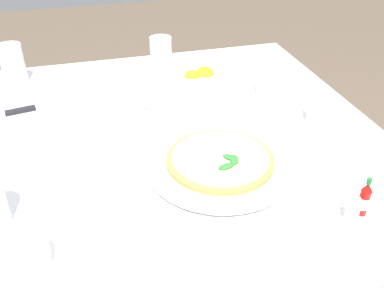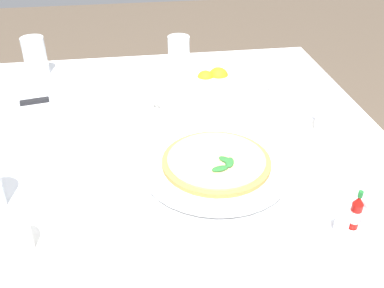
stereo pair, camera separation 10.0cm
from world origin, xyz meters
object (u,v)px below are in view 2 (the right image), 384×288
coffee_cup_far_left (144,95)px  citrus_bowl (211,82)px  coffee_cup_far_right (331,123)px  water_glass_back_corner (36,59)px  coffee_cup_near_right (8,241)px  pepper_shaker (342,222)px  water_glass_left_edge (179,55)px  napkin_folded (54,104)px  pizza_plate (216,166)px  coffee_cup_right_edge (283,91)px  dinner_knife (54,99)px  salt_shaker (367,211)px  hot_sauce_bottle (356,213)px  pizza (216,161)px

coffee_cup_far_left → citrus_bowl: bearing=17.5°
coffee_cup_far_right → water_glass_back_corner: size_ratio=1.13×
coffee_cup_near_right → coffee_cup_far_left: size_ratio=1.00×
pepper_shaker → coffee_cup_near_right: bearing=176.6°
coffee_cup_far_left → water_glass_left_edge: bearing=61.1°
napkin_folded → pepper_shaker: bearing=-54.6°
pizza_plate → water_glass_back_corner: bearing=127.9°
coffee_cup_right_edge → coffee_cup_far_left: (-0.38, 0.03, 0.00)m
coffee_cup_near_right → coffee_cup_right_edge: bearing=37.0°
pizza_plate → pepper_shaker: 0.29m
citrus_bowl → water_glass_left_edge: bearing=114.0°
coffee_cup_far_right → coffee_cup_far_left: (-0.44, 0.22, -0.00)m
dinner_knife → salt_shaker: 0.83m
coffee_cup_near_right → dinner_knife: 0.53m
citrus_bowl → hot_sauce_bottle: size_ratio=1.81×
water_glass_left_edge → pizza_plate: bearing=-88.7°
coffee_cup_right_edge → salt_shaker: (-0.01, -0.49, -0.00)m
coffee_cup_far_left → water_glass_back_corner: 0.41m
pizza → salt_shaker: 0.31m
napkin_folded → pizza_plate: bearing=-52.2°
coffee_cup_far_left → pepper_shaker: (0.32, -0.54, -0.01)m
coffee_cup_far_left → water_glass_left_edge: water_glass_left_edge is taller
coffee_cup_far_right → dinner_knife: bearing=160.3°
coffee_cup_far_right → citrus_bowl: size_ratio=0.88×
coffee_cup_right_edge → coffee_cup_far_left: 0.38m
coffee_cup_far_right → salt_shaker: bearing=-101.3°
pizza → citrus_bowl: citrus_bowl is taller
coffee_cup_right_edge → coffee_cup_far_right: (0.06, -0.19, 0.00)m
pizza_plate → coffee_cup_near_right: 0.43m
coffee_cup_far_right → water_glass_left_edge: water_glass_left_edge is taller
napkin_folded → dinner_knife: dinner_knife is taller
pizza → water_glass_left_edge: water_glass_left_edge is taller
pizza → coffee_cup_far_left: 0.35m
water_glass_back_corner → citrus_bowl: 0.55m
water_glass_back_corner → citrus_bowl: bearing=-20.7°
coffee_cup_near_right → napkin_folded: size_ratio=0.55×
coffee_cup_right_edge → citrus_bowl: citrus_bowl is taller
napkin_folded → coffee_cup_right_edge: bearing=-14.3°
pizza → coffee_cup_far_left: size_ratio=1.79×
dinner_knife → pepper_shaker: bearing=-55.8°
coffee_cup_near_right → water_glass_left_edge: size_ratio=1.20×
water_glass_left_edge → salt_shaker: bearing=-71.2°
pizza_plate → citrus_bowl: bearing=81.3°
pizza_plate → coffee_cup_far_right: 0.32m
coffee_cup_far_left → pepper_shaker: size_ratio=2.31×
water_glass_left_edge → pepper_shaker: (0.20, -0.77, -0.02)m
pizza_plate → hot_sauce_bottle: hot_sauce_bottle is taller
water_glass_back_corner → salt_shaker: water_glass_back_corner is taller
water_glass_back_corner → napkin_folded: bearing=-72.3°
coffee_cup_far_left → coffee_cup_far_right: bearing=-26.5°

